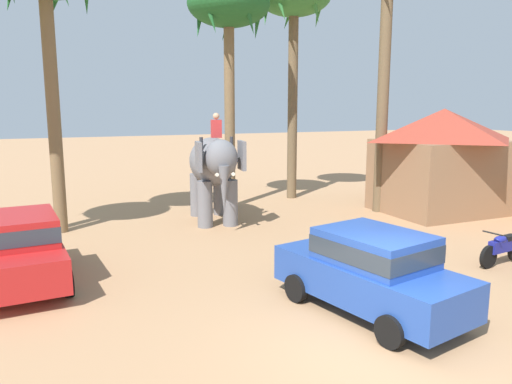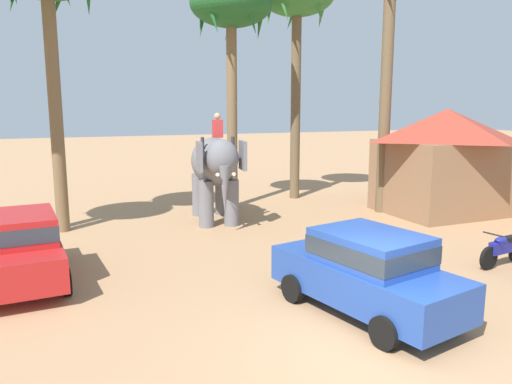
{
  "view_description": "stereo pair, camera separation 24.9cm",
  "coord_description": "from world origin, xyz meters",
  "px_view_note": "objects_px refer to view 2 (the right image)",
  "views": [
    {
      "loc": [
        -4.82,
        -6.62,
        4.2
      ],
      "look_at": [
        0.56,
        7.03,
        1.6
      ],
      "focal_mm": 35.24,
      "sensor_mm": 36.0,
      "label": 1
    },
    {
      "loc": [
        -4.58,
        -6.71,
        4.2
      ],
      "look_at": [
        0.56,
        7.03,
        1.6
      ],
      "focal_mm": 35.24,
      "sensor_mm": 36.0,
      "label": 2
    }
  ],
  "objects_px": {
    "car_sedan_foreground": "(367,269)",
    "car_parked_far_side": "(20,246)",
    "palm_tree_near_hut": "(231,11)",
    "elephant_with_mahout": "(215,167)",
    "palm_tree_left_of_road": "(297,3)",
    "motorcycle_end_of_row": "(504,249)",
    "roadside_hut": "(445,158)"
  },
  "relations": [
    {
      "from": "motorcycle_end_of_row",
      "to": "palm_tree_near_hut",
      "type": "relative_size",
      "value": 0.2
    },
    {
      "from": "elephant_with_mahout",
      "to": "palm_tree_left_of_road",
      "type": "xyz_separation_m",
      "value": [
        4.59,
        3.22,
        6.37
      ]
    },
    {
      "from": "elephant_with_mahout",
      "to": "palm_tree_near_hut",
      "type": "xyz_separation_m",
      "value": [
        1.38,
        2.31,
        5.7
      ]
    },
    {
      "from": "car_sedan_foreground",
      "to": "roadside_hut",
      "type": "bearing_deg",
      "value": 41.81
    },
    {
      "from": "car_parked_far_side",
      "to": "palm_tree_left_of_road",
      "type": "xyz_separation_m",
      "value": [
        10.61,
        7.71,
        7.44
      ]
    },
    {
      "from": "motorcycle_end_of_row",
      "to": "palm_tree_left_of_road",
      "type": "distance_m",
      "value": 13.31
    },
    {
      "from": "elephant_with_mahout",
      "to": "roadside_hut",
      "type": "bearing_deg",
      "value": -10.18
    },
    {
      "from": "car_parked_far_side",
      "to": "palm_tree_left_of_road",
      "type": "relative_size",
      "value": 0.44
    },
    {
      "from": "palm_tree_left_of_road",
      "to": "car_parked_far_side",
      "type": "bearing_deg",
      "value": -144.02
    },
    {
      "from": "elephant_with_mahout",
      "to": "palm_tree_near_hut",
      "type": "bearing_deg",
      "value": 59.1
    },
    {
      "from": "palm_tree_near_hut",
      "to": "elephant_with_mahout",
      "type": "bearing_deg",
      "value": -120.9
    },
    {
      "from": "elephant_with_mahout",
      "to": "palm_tree_left_of_road",
      "type": "bearing_deg",
      "value": 35.06
    },
    {
      "from": "roadside_hut",
      "to": "palm_tree_left_of_road",
      "type": "bearing_deg",
      "value": 130.63
    },
    {
      "from": "car_parked_far_side",
      "to": "elephant_with_mahout",
      "type": "bearing_deg",
      "value": 36.68
    },
    {
      "from": "car_parked_far_side",
      "to": "palm_tree_left_of_road",
      "type": "height_order",
      "value": "palm_tree_left_of_road"
    },
    {
      "from": "car_parked_far_side",
      "to": "motorcycle_end_of_row",
      "type": "distance_m",
      "value": 12.04
    },
    {
      "from": "palm_tree_near_hut",
      "to": "palm_tree_left_of_road",
      "type": "bearing_deg",
      "value": 15.83
    },
    {
      "from": "car_parked_far_side",
      "to": "palm_tree_left_of_road",
      "type": "bearing_deg",
      "value": 35.98
    },
    {
      "from": "palm_tree_near_hut",
      "to": "palm_tree_left_of_road",
      "type": "relative_size",
      "value": 0.92
    },
    {
      "from": "motorcycle_end_of_row",
      "to": "palm_tree_near_hut",
      "type": "height_order",
      "value": "palm_tree_near_hut"
    },
    {
      "from": "car_sedan_foreground",
      "to": "car_parked_far_side",
      "type": "distance_m",
      "value": 7.92
    },
    {
      "from": "elephant_with_mahout",
      "to": "palm_tree_left_of_road",
      "type": "height_order",
      "value": "palm_tree_left_of_road"
    },
    {
      "from": "palm_tree_left_of_road",
      "to": "elephant_with_mahout",
      "type": "bearing_deg",
      "value": -144.94
    },
    {
      "from": "palm_tree_left_of_road",
      "to": "motorcycle_end_of_row",
      "type": "bearing_deg",
      "value": -84.36
    },
    {
      "from": "palm_tree_near_hut",
      "to": "roadside_hut",
      "type": "height_order",
      "value": "palm_tree_near_hut"
    },
    {
      "from": "palm_tree_near_hut",
      "to": "palm_tree_left_of_road",
      "type": "height_order",
      "value": "palm_tree_left_of_road"
    },
    {
      "from": "car_sedan_foreground",
      "to": "palm_tree_near_hut",
      "type": "xyz_separation_m",
      "value": [
        0.76,
        11.1,
        6.76
      ]
    },
    {
      "from": "roadside_hut",
      "to": "motorcycle_end_of_row",
      "type": "bearing_deg",
      "value": -117.44
    },
    {
      "from": "car_sedan_foreground",
      "to": "elephant_with_mahout",
      "type": "relative_size",
      "value": 1.11
    },
    {
      "from": "palm_tree_left_of_road",
      "to": "car_sedan_foreground",
      "type": "bearing_deg",
      "value": -108.29
    },
    {
      "from": "elephant_with_mahout",
      "to": "palm_tree_near_hut",
      "type": "relative_size",
      "value": 0.45
    },
    {
      "from": "motorcycle_end_of_row",
      "to": "roadside_hut",
      "type": "xyz_separation_m",
      "value": [
        3.05,
        5.88,
        1.66
      ]
    }
  ]
}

